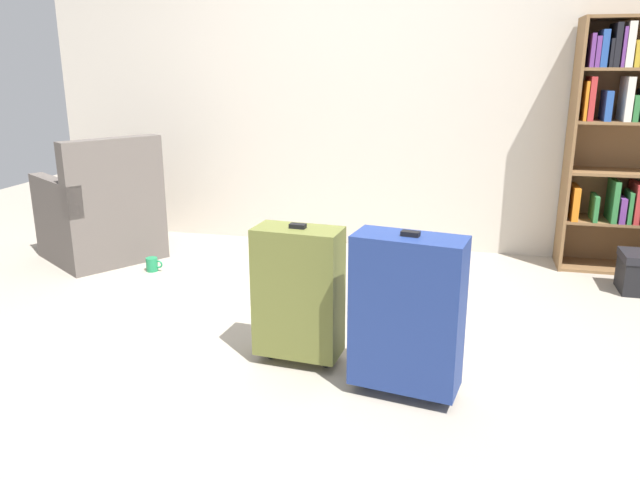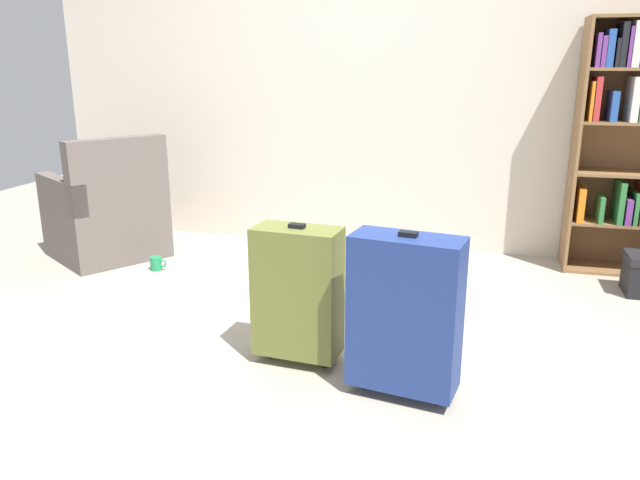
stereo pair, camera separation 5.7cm
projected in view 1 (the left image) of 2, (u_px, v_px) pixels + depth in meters
The scene contains 7 objects.
ground_plane at pixel (287, 345), 3.13m from camera, with size 8.65×8.65×0.00m, color #9E9384.
back_wall at pixel (357, 75), 4.58m from camera, with size 4.94×0.10×2.60m, color beige.
bookshelf at pixel (636, 136), 4.05m from camera, with size 0.85×0.32×1.67m.
armchair at pixel (102, 216), 4.45m from camera, with size 0.97×0.97×0.90m.
mug at pixel (152, 264), 4.23m from camera, with size 0.12×0.08×0.10m.
suitcase_olive at pixel (298, 292), 2.86m from camera, with size 0.42×0.24×0.68m.
suitcase_navy_blue at pixel (407, 312), 2.56m from camera, with size 0.49×0.28×0.73m.
Camera 1 is at (0.83, -2.75, 1.38)m, focal length 34.43 mm.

